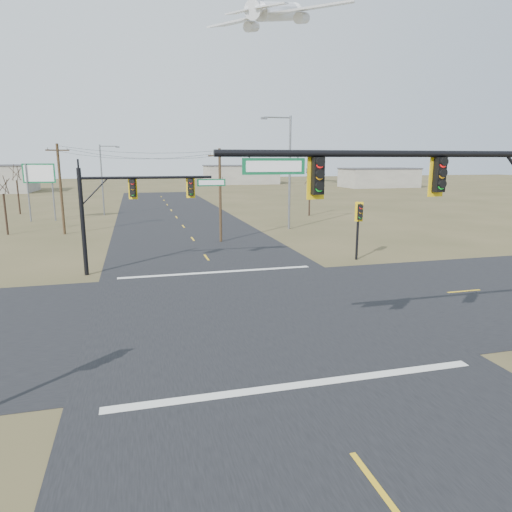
{
  "coord_description": "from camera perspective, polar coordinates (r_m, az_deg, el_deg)",
  "views": [
    {
      "loc": [
        -4.71,
        -19.78,
        6.92
      ],
      "look_at": [
        0.78,
        1.0,
        2.35
      ],
      "focal_mm": 32.0,
      "sensor_mm": 36.0,
      "label": 1
    }
  ],
  "objects": [
    {
      "name": "ground",
      "position": [
        21.48,
        -1.33,
        -6.79
      ],
      "size": [
        320.0,
        320.0,
        0.0
      ],
      "primitive_type": "plane",
      "color": "brown",
      "rests_on": "ground"
    },
    {
      "name": "road_ew",
      "position": [
        21.48,
        -1.33,
        -6.77
      ],
      "size": [
        160.0,
        14.0,
        0.02
      ],
      "primitive_type": "cube",
      "color": "black",
      "rests_on": "ground"
    },
    {
      "name": "road_ns",
      "position": [
        21.48,
        -1.33,
        -6.76
      ],
      "size": [
        14.0,
        160.0,
        0.02
      ],
      "primitive_type": "cube",
      "color": "black",
      "rests_on": "ground"
    },
    {
      "name": "stop_bar_near",
      "position": [
        14.85,
        5.69,
        -15.7
      ],
      "size": [
        12.0,
        0.4,
        0.01
      ],
      "primitive_type": "cube",
      "color": "silver",
      "rests_on": "road_ns"
    },
    {
      "name": "stop_bar_far",
      "position": [
        28.53,
        -4.84,
        -2.01
      ],
      "size": [
        12.0,
        0.4,
        0.01
      ],
      "primitive_type": "cube",
      "color": "silver",
      "rests_on": "road_ns"
    },
    {
      "name": "mast_arm_near",
      "position": [
        15.58,
        22.95,
        6.08
      ],
      "size": [
        11.12,
        0.45,
        7.68
      ],
      "rotation": [
        0.0,
        0.0,
        0.09
      ],
      "color": "black",
      "rests_on": "ground"
    },
    {
      "name": "mast_arm_far",
      "position": [
        28.84,
        -14.77,
        7.14
      ],
      "size": [
        8.83,
        0.57,
        6.43
      ],
      "rotation": [
        0.0,
        0.0,
        -0.36
      ],
      "color": "black",
      "rests_on": "ground"
    },
    {
      "name": "pedestal_signal_ne",
      "position": [
        32.22,
        12.78,
        4.75
      ],
      "size": [
        0.68,
        0.6,
        4.09
      ],
      "rotation": [
        0.0,
        0.0,
        -0.43
      ],
      "color": "black",
      "rests_on": "ground"
    },
    {
      "name": "utility_pole_near",
      "position": [
        38.66,
        -4.5,
        7.81
      ],
      "size": [
        1.91,
        0.23,
        7.8
      ],
      "rotation": [
        0.0,
        0.0,
        0.0
      ],
      "color": "#47351E",
      "rests_on": "ground"
    },
    {
      "name": "utility_pole_far",
      "position": [
        46.28,
        -23.23,
        7.88
      ],
      "size": [
        2.04,
        0.24,
        8.33
      ],
      "rotation": [
        0.0,
        0.0,
        0.02
      ],
      "color": "#47351E",
      "rests_on": "ground"
    },
    {
      "name": "highway_sign",
      "position": [
        57.21,
        -25.43,
        8.47
      ],
      "size": [
        3.44,
        0.38,
        6.46
      ],
      "rotation": [
        0.0,
        0.0,
        -0.09
      ],
      "color": "slate",
      "rests_on": "ground"
    },
    {
      "name": "streetlight_a",
      "position": [
        45.86,
        3.95,
        11.08
      ],
      "size": [
        3.07,
        0.3,
        11.05
      ],
      "rotation": [
        0.0,
        0.0,
        -0.03
      ],
      "color": "slate",
      "rests_on": "ground"
    },
    {
      "name": "streetlight_c",
      "position": [
        60.37,
        -18.54,
        9.45
      ],
      "size": [
        2.42,
        0.26,
        8.7
      ],
      "rotation": [
        0.0,
        0.0,
        0.09
      ],
      "color": "slate",
      "rests_on": "ground"
    },
    {
      "name": "bare_tree_a",
      "position": [
        48.23,
        -29.14,
        7.89
      ],
      "size": [
        2.58,
        2.58,
        5.96
      ],
      "rotation": [
        0.0,
        0.0,
        -0.06
      ],
      "color": "black",
      "rests_on": "ground"
    },
    {
      "name": "bare_tree_b",
      "position": [
        65.92,
        -27.82,
        9.23
      ],
      "size": [
        2.71,
        2.71,
        6.62
      ],
      "rotation": [
        0.0,
        0.0,
        0.05
      ],
      "color": "black",
      "rests_on": "ground"
    },
    {
      "name": "bare_tree_c",
      "position": [
        57.32,
        6.76,
        9.82
      ],
      "size": [
        2.84,
        2.84,
        6.14
      ],
      "rotation": [
        0.0,
        0.0,
        -0.1
      ],
      "color": "black",
      "rests_on": "ground"
    },
    {
      "name": "warehouse_mid",
      "position": [
        133.21,
        -1.91,
        10.09
      ],
      "size": [
        20.0,
        12.0,
        5.0
      ],
      "primitive_type": "cube",
      "color": "#ACA899",
      "rests_on": "ground"
    },
    {
      "name": "warehouse_right",
      "position": [
        120.69,
        15.09,
        9.38
      ],
      "size": [
        18.0,
        10.0,
        4.5
      ],
      "primitive_type": "cube",
      "color": "#ACA899",
      "rests_on": "ground"
    },
    {
      "name": "jet_airliner",
      "position": [
        106.09,
        2.49,
        28.21
      ],
      "size": [
        31.39,
        31.36,
        14.48
      ],
      "rotation": [
        0.0,
        -0.24,
        0.77
      ],
      "color": "white"
    }
  ]
}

